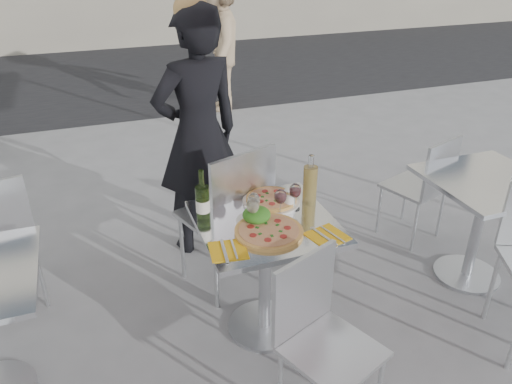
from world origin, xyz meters
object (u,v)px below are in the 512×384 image
object	(u,v)px
wine_bottle	(203,202)
pizza_far	(271,200)
wineglass_red_b	(295,191)
napkin_right	(327,236)
woman_diner	(198,135)
salad_plate	(257,216)
side_chair_rfar	(426,181)
sugar_shaker	(289,199)
main_table	(265,253)
wineglass_white_b	(254,201)
carafe	(310,184)
side_table_right	(482,208)
pizza_near	(269,231)
pedestrian_b	(220,42)
wineglass_red_a	(280,197)
chair_far	(232,209)
chair_near	(319,328)
napkin_left	(228,250)
wineglass_white_a	(253,207)

from	to	relation	value
wine_bottle	pizza_far	bearing A→B (deg)	8.58
wine_bottle	wineglass_red_b	bearing A→B (deg)	-5.85
napkin_right	pizza_far	bearing A→B (deg)	93.81
woman_diner	salad_plate	size ratio (longest dim) A/B	7.99
side_chair_rfar	sugar_shaker	world-z (taller)	sugar_shaker
main_table	sugar_shaker	bearing A→B (deg)	28.16
salad_plate	wineglass_white_b	distance (m)	0.08
salad_plate	carafe	world-z (taller)	carafe
main_table	carafe	bearing A→B (deg)	19.90
side_table_right	napkin_right	size ratio (longest dim) A/B	3.44
pizza_far	wine_bottle	world-z (taller)	wine_bottle
woman_diner	sugar_shaker	distance (m)	0.97
pizza_near	wineglass_red_b	world-z (taller)	wineglass_red_b
pedestrian_b	pizza_near	size ratio (longest dim) A/B	4.92
woman_diner	pizza_far	distance (m)	0.88
salad_plate	wineglass_red_b	bearing A→B (deg)	14.12
side_chair_rfar	pizza_far	bearing A→B (deg)	-5.19
pizza_near	wineglass_red_a	xyz separation A→B (m)	(0.12, 0.15, 0.10)
main_table	woman_diner	size ratio (longest dim) A/B	0.43
pizza_near	pedestrian_b	bearing A→B (deg)	77.27
wine_bottle	wineglass_red_b	xyz separation A→B (m)	(0.51, -0.05, -0.00)
chair_far	side_chair_rfar	distance (m)	1.52
chair_far	carafe	world-z (taller)	carafe
chair_far	wineglass_red_a	distance (m)	0.49
chair_far	pedestrian_b	distance (m)	3.83
chair_near	sugar_shaker	bearing A→B (deg)	56.28
woman_diner	salad_plate	distance (m)	1.02
wineglass_red_a	wineglass_red_b	world-z (taller)	same
napkin_left	main_table	bearing A→B (deg)	44.34
salad_plate	wineglass_white_b	world-z (taller)	wineglass_white_b
pedestrian_b	wineglass_red_a	world-z (taller)	pedestrian_b
chair_near	wineglass_white_b	xyz separation A→B (m)	(-0.09, 0.64, 0.35)
pedestrian_b	napkin_left	world-z (taller)	pedestrian_b
carafe	pedestrian_b	bearing A→B (deg)	81.21
sugar_shaker	wineglass_white_b	bearing A→B (deg)	-166.18
sugar_shaker	wineglass_white_a	xyz separation A→B (m)	(-0.26, -0.11, 0.06)
main_table	wineglass_red_b	bearing A→B (deg)	18.55
wineglass_white_b	napkin_right	xyz separation A→B (m)	(0.29, -0.29, -0.11)
woman_diner	wineglass_red_b	distance (m)	1.00
wineglass_red_b	woman_diner	bearing A→B (deg)	107.95
main_table	pizza_near	distance (m)	0.25
side_chair_rfar	carafe	bearing A→B (deg)	0.33
wineglass_red_b	napkin_right	world-z (taller)	wineglass_red_b
side_table_right	napkin_right	bearing A→B (deg)	-168.78
pedestrian_b	carafe	world-z (taller)	pedestrian_b
pizza_near	sugar_shaker	size ratio (longest dim) A/B	3.33
wineglass_white_b	pedestrian_b	bearing A→B (deg)	76.45
pizza_near	napkin_right	distance (m)	0.30
side_table_right	pizza_far	xyz separation A→B (m)	(-1.40, 0.18, 0.23)
pizza_near	pizza_far	distance (m)	0.33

